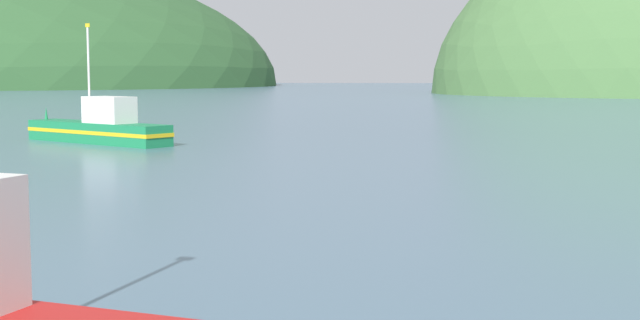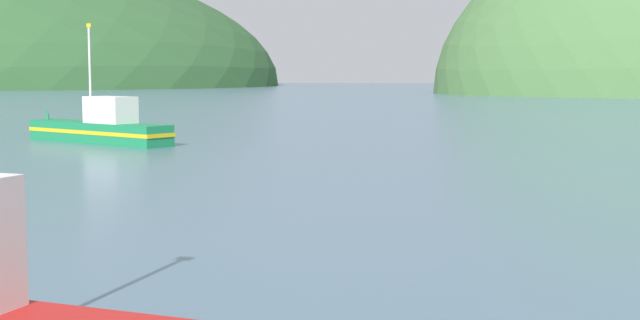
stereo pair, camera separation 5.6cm
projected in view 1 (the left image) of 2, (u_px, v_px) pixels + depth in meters
fishing_boat_green at (100, 128)px, 47.20m from camera, size 9.47×7.18×6.40m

